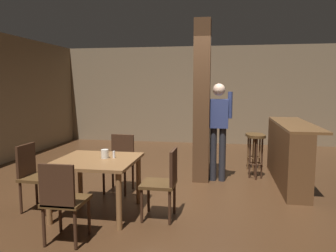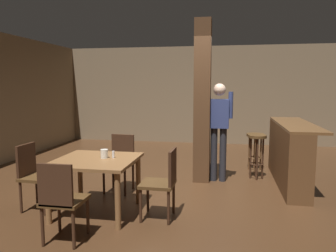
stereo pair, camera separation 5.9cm
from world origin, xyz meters
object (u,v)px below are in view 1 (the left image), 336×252
(dining_table, at_px, (97,167))
(chair_east, at_px, (164,180))
(standing_person, at_px, (218,125))
(chair_north, at_px, (120,160))
(napkin_cup, at_px, (105,154))
(bar_counter, at_px, (287,153))
(bar_stool_near, at_px, (256,147))
(chair_south, at_px, (63,198))
(chair_west, at_px, (34,173))
(bar_stool_mid, at_px, (254,143))
(salt_shaker, at_px, (114,155))

(dining_table, bearing_deg, chair_east, -2.41)
(standing_person, bearing_deg, chair_north, -151.06)
(napkin_cup, xyz_separation_m, bar_counter, (2.63, 1.78, -0.25))
(bar_stool_near, bearing_deg, chair_south, -127.64)
(dining_table, relative_size, bar_stool_near, 1.28)
(dining_table, height_order, chair_south, chair_south)
(napkin_cup, distance_m, bar_stool_near, 2.91)
(chair_south, height_order, bar_counter, bar_counter)
(dining_table, height_order, chair_east, chair_east)
(chair_east, bearing_deg, chair_west, 179.71)
(chair_south, xyz_separation_m, napkin_cup, (0.12, 0.94, 0.28))
(napkin_cup, height_order, bar_stool_mid, napkin_cup)
(dining_table, xyz_separation_m, standing_person, (1.54, 1.78, 0.38))
(chair_south, height_order, chair_north, same)
(chair_south, xyz_separation_m, bar_stool_near, (2.24, 2.91, 0.08))
(napkin_cup, xyz_separation_m, salt_shaker, (0.11, 0.03, -0.01))
(napkin_cup, bearing_deg, bar_counter, 34.06)
(dining_table, xyz_separation_m, bar_stool_near, (2.22, 2.03, -0.03))
(chair_west, relative_size, bar_stool_near, 1.11)
(chair_west, height_order, standing_person, standing_person)
(chair_east, height_order, salt_shaker, chair_east)
(napkin_cup, bearing_deg, standing_person, 49.90)
(chair_east, bearing_deg, napkin_cup, 173.01)
(dining_table, distance_m, standing_person, 2.38)
(bar_counter, xyz_separation_m, bar_stool_near, (-0.51, 0.19, 0.05))
(chair_west, xyz_separation_m, salt_shaker, (1.09, 0.12, 0.27))
(chair_east, xyz_separation_m, bar_counter, (1.81, 1.88, 0.03))
(dining_table, xyz_separation_m, bar_stool_mid, (2.24, 2.68, -0.07))
(chair_west, distance_m, standing_person, 3.06)
(chair_east, distance_m, standing_person, 1.98)
(chair_north, xyz_separation_m, bar_counter, (2.71, 0.91, 0.03))
(chair_south, xyz_separation_m, bar_counter, (2.75, 2.72, 0.03))
(dining_table, distance_m, chair_south, 0.88)
(bar_stool_near, bearing_deg, chair_east, -122.29)
(bar_stool_mid, bearing_deg, chair_north, -141.91)
(salt_shaker, bearing_deg, napkin_cup, -163.94)
(chair_south, height_order, standing_person, standing_person)
(dining_table, xyz_separation_m, chair_south, (-0.03, -0.88, -0.12))
(napkin_cup, relative_size, bar_stool_mid, 0.16)
(salt_shaker, bearing_deg, bar_stool_mid, 51.82)
(chair_west, xyz_separation_m, napkin_cup, (0.97, 0.09, 0.28))
(chair_south, bearing_deg, chair_west, 135.22)
(salt_shaker, bearing_deg, standing_person, 51.64)
(dining_table, bearing_deg, bar_counter, 34.04)
(dining_table, height_order, chair_north, chair_north)
(chair_east, relative_size, chair_west, 1.00)
(chair_south, relative_size, bar_stool_near, 1.11)
(chair_south, relative_size, standing_person, 0.52)
(standing_person, height_order, bar_stool_mid, standing_person)
(standing_person, height_order, bar_stool_near, standing_person)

